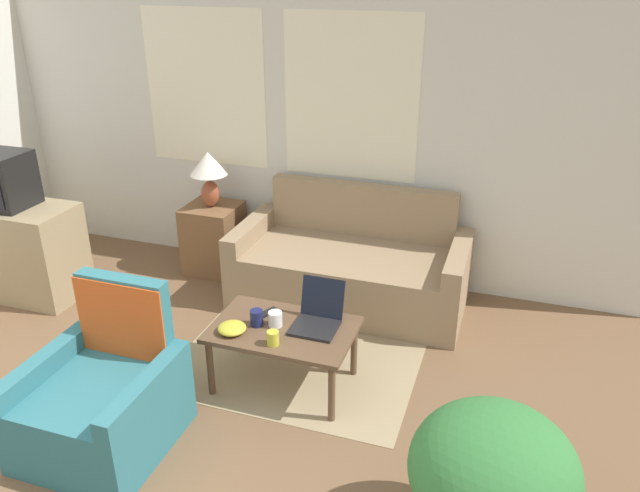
# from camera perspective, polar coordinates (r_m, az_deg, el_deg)

# --- Properties ---
(wall_back) EXTENTS (6.13, 0.06, 2.60)m
(wall_back) POSITION_cam_1_polar(r_m,az_deg,el_deg) (5.31, -3.17, 11.22)
(wall_back) COLOR silver
(wall_back) RESTS_ON ground_plane
(rug) EXTENTS (1.63, 1.92, 0.01)m
(rug) POSITION_cam_1_polar(r_m,az_deg,el_deg) (4.66, -0.58, -8.28)
(rug) COLOR #9E8966
(rug) RESTS_ON ground_plane
(couch) EXTENTS (1.83, 0.87, 0.89)m
(couch) POSITION_cam_1_polar(r_m,az_deg,el_deg) (5.04, 2.90, -2.03)
(couch) COLOR #937A5B
(couch) RESTS_ON ground_plane
(armchair) EXTENTS (0.76, 0.78, 0.91)m
(armchair) POSITION_cam_1_polar(r_m,az_deg,el_deg) (3.84, -19.03, -13.15)
(armchair) COLOR #2D6B75
(armchair) RESTS_ON ground_plane
(tv_dresser) EXTENTS (1.13, 0.53, 0.77)m
(tv_dresser) POSITION_cam_1_polar(r_m,az_deg,el_deg) (5.69, -26.29, -0.24)
(tv_dresser) COLOR #998460
(tv_dresser) RESTS_ON ground_plane
(side_table) EXTENTS (0.45, 0.45, 0.61)m
(side_table) POSITION_cam_1_polar(r_m,az_deg,el_deg) (5.58, -9.67, 0.71)
(side_table) COLOR brown
(side_table) RESTS_ON ground_plane
(table_lamp) EXTENTS (0.32, 0.32, 0.48)m
(table_lamp) POSITION_cam_1_polar(r_m,az_deg,el_deg) (5.36, -10.15, 6.85)
(table_lamp) COLOR brown
(table_lamp) RESTS_ON side_table
(coffee_table) EXTENTS (0.90, 0.59, 0.43)m
(coffee_table) POSITION_cam_1_polar(r_m,az_deg,el_deg) (4.00, -3.38, -8.07)
(coffee_table) COLOR brown
(coffee_table) RESTS_ON ground_plane
(laptop) EXTENTS (0.28, 0.33, 0.27)m
(laptop) POSITION_cam_1_polar(r_m,az_deg,el_deg) (3.97, -0.21, -6.43)
(laptop) COLOR black
(laptop) RESTS_ON coffee_table
(cup_navy) EXTENTS (0.07, 0.07, 0.09)m
(cup_navy) POSITION_cam_1_polar(r_m,az_deg,el_deg) (3.79, -4.32, -8.39)
(cup_navy) COLOR gold
(cup_navy) RESTS_ON coffee_table
(cup_yellow) EXTENTS (0.09, 0.09, 0.10)m
(cup_yellow) POSITION_cam_1_polar(r_m,az_deg,el_deg) (3.97, -4.11, -6.67)
(cup_yellow) COLOR white
(cup_yellow) RESTS_ON coffee_table
(cup_white) EXTENTS (0.08, 0.08, 0.11)m
(cup_white) POSITION_cam_1_polar(r_m,az_deg,el_deg) (3.98, -5.82, -6.55)
(cup_white) COLOR #191E4C
(cup_white) RESTS_ON coffee_table
(snack_bowl) EXTENTS (0.18, 0.18, 0.06)m
(snack_bowl) POSITION_cam_1_polar(r_m,az_deg,el_deg) (3.94, -8.05, -7.45)
(snack_bowl) COLOR gold
(snack_bowl) RESTS_ON coffee_table
(tv_remote) EXTENTS (0.10, 0.15, 0.02)m
(tv_remote) POSITION_cam_1_polar(r_m,az_deg,el_deg) (4.12, -4.85, -6.10)
(tv_remote) COLOR black
(tv_remote) RESTS_ON coffee_table
(potted_plant) EXTENTS (0.75, 0.75, 0.78)m
(potted_plant) POSITION_cam_1_polar(r_m,az_deg,el_deg) (3.02, 15.50, -19.46)
(potted_plant) COLOR #4C4C4C
(potted_plant) RESTS_ON ground_plane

